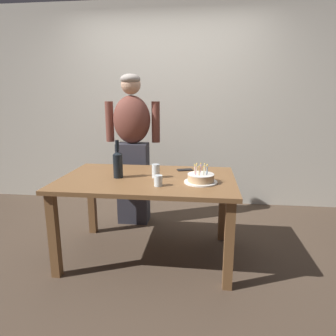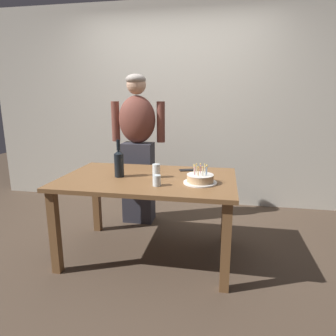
% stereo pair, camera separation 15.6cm
% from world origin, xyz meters
% --- Properties ---
extents(ground_plane, '(10.00, 10.00, 0.00)m').
position_xyz_m(ground_plane, '(0.00, 0.00, 0.00)').
color(ground_plane, '#47382B').
extents(back_wall, '(5.20, 0.10, 2.60)m').
position_xyz_m(back_wall, '(0.00, 1.55, 1.30)').
color(back_wall, beige).
rests_on(back_wall, ground_plane).
extents(dining_table, '(1.50, 0.96, 0.74)m').
position_xyz_m(dining_table, '(0.00, 0.00, 0.64)').
color(dining_table, brown).
rests_on(dining_table, ground_plane).
extents(birthday_cake, '(0.27, 0.27, 0.15)m').
position_xyz_m(birthday_cake, '(0.46, -0.11, 0.78)').
color(birthday_cake, white).
rests_on(birthday_cake, dining_table).
extents(water_glass_near, '(0.07, 0.07, 0.09)m').
position_xyz_m(water_glass_near, '(0.13, -0.24, 0.78)').
color(water_glass_near, silver).
rests_on(water_glass_near, dining_table).
extents(water_glass_far, '(0.07, 0.07, 0.12)m').
position_xyz_m(water_glass_far, '(0.07, 0.01, 0.80)').
color(water_glass_far, silver).
rests_on(water_glass_far, dining_table).
extents(wine_bottle, '(0.08, 0.08, 0.33)m').
position_xyz_m(wine_bottle, '(-0.25, -0.03, 0.87)').
color(wine_bottle, black).
rests_on(wine_bottle, dining_table).
extents(cell_phone, '(0.16, 0.12, 0.01)m').
position_xyz_m(cell_phone, '(0.30, 0.31, 0.74)').
color(cell_phone, black).
rests_on(cell_phone, dining_table).
extents(person_man_bearded, '(0.61, 0.27, 1.66)m').
position_xyz_m(person_man_bearded, '(-0.31, 0.76, 0.87)').
color(person_man_bearded, '#33333D').
rests_on(person_man_bearded, ground_plane).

